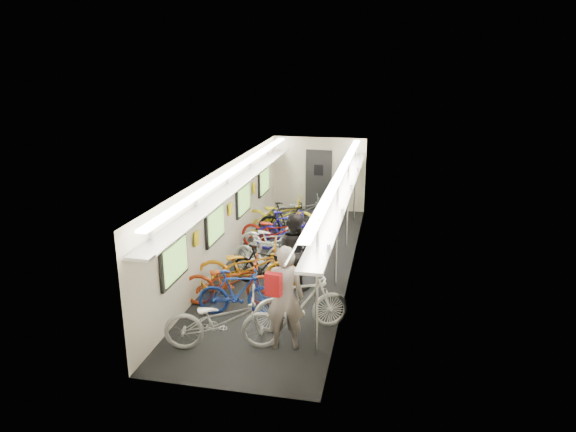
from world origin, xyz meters
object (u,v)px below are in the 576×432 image
at_px(bicycle_1, 238,292).
at_px(passenger_mid, 294,251).
at_px(backpack, 274,284).
at_px(passenger_near, 284,298).
at_px(bicycle_0, 222,321).

bearing_deg(bicycle_1, passenger_mid, -39.51).
xyz_separation_m(bicycle_1, backpack, (1.00, -1.25, 0.82)).
relative_size(passenger_near, passenger_mid, 1.11).
relative_size(bicycle_0, passenger_mid, 1.19).
bearing_deg(backpack, bicycle_0, -172.98).
height_order(passenger_near, passenger_mid, passenger_near).
relative_size(bicycle_0, backpack, 5.21).
distance_m(bicycle_0, backpack, 1.18).
distance_m(bicycle_1, passenger_near, 1.56).
relative_size(passenger_near, backpack, 4.87).
height_order(passenger_mid, backpack, passenger_mid).
bearing_deg(passenger_mid, bicycle_0, 94.34).
xyz_separation_m(bicycle_0, backpack, (0.90, -0.03, 0.76)).
bearing_deg(passenger_near, bicycle_0, -0.92).
distance_m(bicycle_1, passenger_mid, 1.73).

